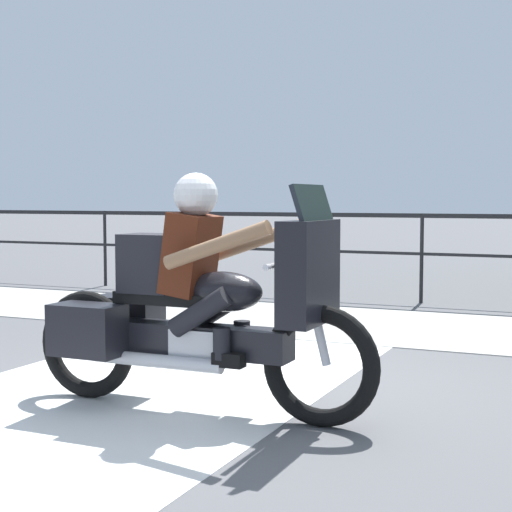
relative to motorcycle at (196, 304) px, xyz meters
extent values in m
plane|color=#565659|center=(0.20, 0.50, -0.71)|extent=(120.00, 120.00, 0.00)
cube|color=#A8A59E|center=(0.20, 3.90, -0.71)|extent=(44.00, 2.40, 0.01)
cube|color=silver|center=(-0.67, 0.30, -0.71)|extent=(2.63, 6.00, 0.01)
cube|color=black|center=(0.20, 5.98, 0.46)|extent=(36.00, 0.04, 0.06)
cube|color=black|center=(0.20, 5.98, -0.05)|extent=(36.00, 0.03, 0.04)
cylinder|color=black|center=(-4.90, 5.98, -0.11)|extent=(0.05, 0.05, 1.21)
cylinder|color=black|center=(0.20, 5.98, -0.11)|extent=(0.05, 0.05, 1.21)
torus|color=black|center=(0.87, 0.00, -0.33)|extent=(0.76, 0.11, 0.76)
torus|color=black|center=(-0.87, 0.00, -0.33)|extent=(0.76, 0.11, 0.76)
cube|color=black|center=(0.00, 0.00, -0.23)|extent=(1.32, 0.22, 0.20)
cube|color=silver|center=(0.03, 0.00, -0.28)|extent=(0.34, 0.26, 0.26)
ellipsoid|color=black|center=(0.21, 0.00, 0.10)|extent=(0.54, 0.30, 0.26)
cube|color=black|center=(-0.17, 0.00, 0.04)|extent=(0.77, 0.28, 0.08)
cube|color=black|center=(0.79, 0.00, 0.25)|extent=(0.20, 0.62, 0.64)
cube|color=#1E232B|center=(0.81, 0.00, 0.66)|extent=(0.10, 0.53, 0.24)
cylinder|color=silver|center=(0.65, 0.00, 0.30)|extent=(0.04, 0.70, 0.04)
cylinder|color=silver|center=(-0.21, -0.16, -0.36)|extent=(0.96, 0.09, 0.09)
cube|color=black|center=(-0.69, -0.24, -0.18)|extent=(0.48, 0.28, 0.34)
cube|color=black|center=(-0.69, 0.24, -0.18)|extent=(0.48, 0.28, 0.34)
cylinder|color=silver|center=(0.84, 0.00, -0.04)|extent=(0.19, 0.06, 0.58)
cube|color=#4C1E0F|center=(-0.04, 0.00, 0.33)|extent=(0.31, 0.36, 0.56)
sphere|color=#8C6647|center=(0.00, 0.00, 0.70)|extent=(0.23, 0.23, 0.23)
sphere|color=silver|center=(0.00, 0.00, 0.72)|extent=(0.29, 0.29, 0.29)
cylinder|color=black|center=(0.11, -0.15, -0.02)|extent=(0.44, 0.13, 0.34)
cylinder|color=black|center=(0.26, -0.15, -0.21)|extent=(0.11, 0.11, 0.20)
cube|color=black|center=(0.31, -0.15, -0.31)|extent=(0.20, 0.10, 0.09)
cylinder|color=black|center=(0.11, 0.15, -0.02)|extent=(0.44, 0.13, 0.34)
cylinder|color=black|center=(0.26, 0.15, -0.21)|extent=(0.11, 0.11, 0.20)
cube|color=black|center=(0.31, 0.15, -0.31)|extent=(0.20, 0.10, 0.09)
cylinder|color=#8C6647|center=(0.31, -0.30, 0.41)|extent=(0.71, 0.09, 0.32)
cylinder|color=#8C6647|center=(0.31, 0.30, 0.41)|extent=(0.71, 0.09, 0.32)
cube|color=black|center=(-0.34, 0.00, 0.26)|extent=(0.37, 0.31, 0.39)
camera|label=1|loc=(2.45, -4.50, 0.70)|focal=55.00mm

